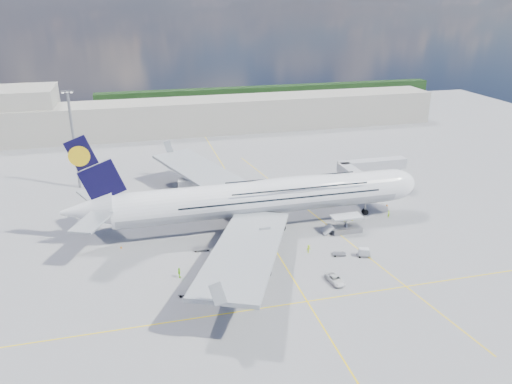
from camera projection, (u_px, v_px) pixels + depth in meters
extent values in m
plane|color=gray|center=(273.00, 247.00, 100.46)|extent=(300.00, 300.00, 0.00)
cube|color=yellow|center=(273.00, 247.00, 100.45)|extent=(0.25, 220.00, 0.01)
cube|color=yellow|center=(307.00, 301.00, 82.43)|extent=(120.00, 0.25, 0.01)
cube|color=yellow|center=(320.00, 219.00, 112.72)|extent=(14.16, 99.06, 0.01)
cylinder|color=white|center=(261.00, 197.00, 106.98)|extent=(62.00, 7.20, 7.20)
cylinder|color=#9EA0A5|center=(261.00, 198.00, 107.04)|extent=(60.76, 7.13, 7.13)
ellipsoid|color=white|center=(296.00, 186.00, 108.12)|extent=(36.00, 6.84, 3.76)
ellipsoid|color=white|center=(391.00, 185.00, 114.19)|extent=(11.52, 7.20, 7.20)
ellipsoid|color=black|center=(404.00, 181.00, 114.72)|extent=(3.84, 4.16, 1.44)
cone|color=white|center=(87.00, 211.00, 98.44)|extent=(10.00, 6.84, 6.84)
cube|color=black|center=(92.00, 167.00, 95.69)|extent=(11.02, 0.46, 14.61)
cylinder|color=yellow|center=(79.00, 156.00, 94.29)|extent=(4.00, 0.60, 4.00)
cube|color=#999EA3|center=(209.00, 176.00, 123.59)|extent=(25.49, 39.15, 3.35)
cube|color=#999EA3|center=(246.00, 249.00, 87.54)|extent=(25.49, 39.15, 3.35)
cylinder|color=#B7BABF|center=(235.00, 194.00, 118.87)|extent=(5.20, 3.50, 3.50)
cylinder|color=#B7BABF|center=(209.00, 181.00, 127.29)|extent=(5.20, 3.50, 3.50)
cylinder|color=#B7BABF|center=(262.00, 240.00, 96.34)|extent=(5.20, 3.50, 3.50)
cylinder|color=#B7BABF|center=(253.00, 269.00, 85.83)|extent=(5.20, 3.50, 3.50)
cylinder|color=gray|center=(366.00, 206.00, 114.48)|extent=(0.44, 0.44, 3.80)
cylinder|color=black|center=(365.00, 212.00, 115.04)|extent=(1.30, 0.90, 1.30)
cylinder|color=gray|center=(260.00, 217.00, 108.67)|extent=(0.56, 0.56, 3.80)
cylinder|color=black|center=(257.00, 217.00, 112.08)|extent=(1.50, 0.90, 1.50)
cube|color=#B7B7BC|center=(351.00, 174.00, 120.44)|extent=(3.00, 10.00, 2.60)
cube|color=#B7B7BC|center=(372.00, 165.00, 126.80)|extent=(18.00, 3.00, 2.60)
cylinder|color=gray|center=(353.00, 183.00, 124.90)|extent=(0.80, 0.80, 7.10)
cylinder|color=black|center=(352.00, 194.00, 126.04)|extent=(0.90, 0.80, 0.90)
cylinder|color=gray|center=(399.00, 175.00, 129.96)|extent=(1.00, 1.00, 7.10)
cube|color=gray|center=(398.00, 187.00, 131.11)|extent=(2.00, 2.00, 0.80)
cylinder|color=#B7B7BC|center=(358.00, 179.00, 117.01)|extent=(3.60, 3.60, 2.80)
cube|color=silver|center=(346.00, 216.00, 105.74)|extent=(6.50, 3.20, 0.35)
cube|color=gray|center=(346.00, 229.00, 106.82)|extent=(6.50, 3.20, 1.10)
cube|color=gray|center=(346.00, 223.00, 106.27)|extent=(0.22, 1.99, 3.00)
cylinder|color=black|center=(336.00, 234.00, 105.21)|extent=(0.70, 0.30, 0.70)
cube|color=silver|center=(327.00, 229.00, 105.68)|extent=(2.16, 2.60, 1.60)
cylinder|color=gray|center=(74.00, 142.00, 127.15)|extent=(0.70, 0.70, 25.00)
cube|color=gray|center=(67.00, 92.00, 122.51)|extent=(3.00, 0.40, 0.60)
cube|color=#B2AD9E|center=(201.00, 116.00, 183.89)|extent=(180.00, 16.00, 12.00)
cube|color=#193814|center=(271.00, 95.00, 234.48)|extent=(160.00, 6.00, 8.00)
cube|color=gray|center=(187.00, 293.00, 84.12)|extent=(3.18, 2.32, 0.17)
cylinder|color=black|center=(181.00, 297.00, 83.38)|extent=(0.42, 0.17, 0.42)
cylinder|color=black|center=(193.00, 291.00, 84.94)|extent=(0.42, 0.17, 0.42)
cube|color=gray|center=(254.00, 275.00, 89.39)|extent=(3.35, 2.16, 0.19)
cylinder|color=black|center=(248.00, 279.00, 88.59)|extent=(0.46, 0.19, 0.46)
cylinder|color=black|center=(260.00, 273.00, 90.30)|extent=(0.46, 0.19, 0.46)
cube|color=gray|center=(246.00, 256.00, 96.11)|extent=(2.81, 1.55, 0.17)
cylinder|color=black|center=(241.00, 259.00, 95.40)|extent=(0.41, 0.17, 0.41)
cylinder|color=black|center=(251.00, 255.00, 96.91)|extent=(0.41, 0.17, 0.41)
cube|color=silver|center=(246.00, 253.00, 95.84)|extent=(2.07, 1.44, 1.38)
cube|color=gray|center=(201.00, 248.00, 98.99)|extent=(3.15, 1.78, 0.18)
cylinder|color=black|center=(196.00, 251.00, 98.20)|extent=(0.45, 0.18, 0.45)
cylinder|color=black|center=(207.00, 247.00, 99.88)|extent=(0.45, 0.18, 0.45)
cube|color=gray|center=(364.00, 255.00, 96.66)|extent=(2.89, 2.11, 0.16)
cylinder|color=black|center=(360.00, 257.00, 95.99)|extent=(0.38, 0.16, 0.38)
cylinder|color=black|center=(367.00, 253.00, 97.40)|extent=(0.38, 0.16, 0.38)
cube|color=silver|center=(364.00, 252.00, 96.40)|extent=(2.20, 1.81, 1.29)
cube|color=gray|center=(339.00, 254.00, 97.05)|extent=(2.85, 2.02, 0.15)
cylinder|color=black|center=(335.00, 256.00, 96.38)|extent=(0.38, 0.15, 0.38)
cylinder|color=black|center=(343.00, 252.00, 97.79)|extent=(0.38, 0.15, 0.38)
cube|color=silver|center=(271.00, 240.00, 101.66)|extent=(2.78, 1.43, 1.26)
cube|color=black|center=(271.00, 237.00, 101.37)|extent=(1.04, 1.22, 0.48)
cylinder|color=black|center=(267.00, 243.00, 101.09)|extent=(0.62, 0.24, 0.62)
cylinder|color=black|center=(275.00, 240.00, 102.49)|extent=(0.62, 0.24, 0.62)
cube|color=gray|center=(193.00, 192.00, 125.48)|extent=(7.80, 3.93, 2.29)
cube|color=silver|center=(190.00, 184.00, 124.49)|extent=(5.90, 3.72, 2.52)
cube|color=silver|center=(204.00, 187.00, 125.77)|extent=(2.47, 2.94, 1.84)
cube|color=black|center=(207.00, 186.00, 125.87)|extent=(0.54, 2.29, 1.03)
cylinder|color=black|center=(204.00, 195.00, 125.06)|extent=(1.26, 0.40, 1.26)
cylinder|color=black|center=(183.00, 193.00, 126.27)|extent=(1.26, 0.40, 1.26)
cube|color=orange|center=(190.00, 187.00, 124.79)|extent=(5.96, 3.79, 0.57)
cube|color=gray|center=(194.00, 179.00, 135.07)|extent=(6.32, 2.72, 1.90)
cube|color=silver|center=(191.00, 173.00, 134.25)|extent=(4.71, 2.70, 2.09)
cube|color=silver|center=(202.00, 175.00, 135.31)|extent=(1.86, 2.30, 1.52)
cube|color=black|center=(205.00, 174.00, 135.39)|extent=(0.28, 1.90, 0.85)
cylinder|color=black|center=(202.00, 181.00, 134.72)|extent=(1.04, 0.33, 1.04)
cylinder|color=black|center=(186.00, 180.00, 135.72)|extent=(1.04, 0.33, 1.04)
imported|color=white|center=(335.00, 280.00, 87.59)|extent=(2.62, 4.79, 1.27)
imported|color=#B4F219|center=(389.00, 214.00, 113.36)|extent=(0.77, 0.71, 1.77)
imported|color=#D1EC18|center=(345.00, 219.00, 110.97)|extent=(1.01, 1.05, 1.71)
imported|color=#A0FF1A|center=(179.00, 273.00, 89.10)|extent=(0.59, 1.18, 1.93)
imported|color=#C5DA16|center=(352.00, 217.00, 111.91)|extent=(0.67, 0.95, 1.82)
imported|color=#BBE718|center=(309.00, 249.00, 97.75)|extent=(1.25, 0.95, 1.71)
cone|color=orange|center=(387.00, 205.00, 119.89)|extent=(0.47, 0.47, 0.60)
cube|color=orange|center=(387.00, 206.00, 120.00)|extent=(0.41, 0.41, 0.03)
cone|color=orange|center=(202.00, 209.00, 117.72)|extent=(0.47, 0.47, 0.60)
cube|color=orange|center=(202.00, 210.00, 117.83)|extent=(0.41, 0.41, 0.03)
cone|color=orange|center=(162.00, 193.00, 127.43)|extent=(0.45, 0.45, 0.57)
cube|color=orange|center=(162.00, 194.00, 127.53)|extent=(0.39, 0.39, 0.03)
cone|color=orange|center=(247.00, 260.00, 94.70)|extent=(0.47, 0.47, 0.60)
cube|color=orange|center=(247.00, 262.00, 94.80)|extent=(0.41, 0.41, 0.03)
cone|color=orange|center=(217.00, 302.00, 81.94)|extent=(0.38, 0.38, 0.49)
cube|color=orange|center=(217.00, 303.00, 82.02)|extent=(0.33, 0.33, 0.03)
cone|color=orange|center=(121.00, 247.00, 99.78)|extent=(0.41, 0.41, 0.52)
cube|color=orange|center=(121.00, 248.00, 99.88)|extent=(0.35, 0.35, 0.03)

